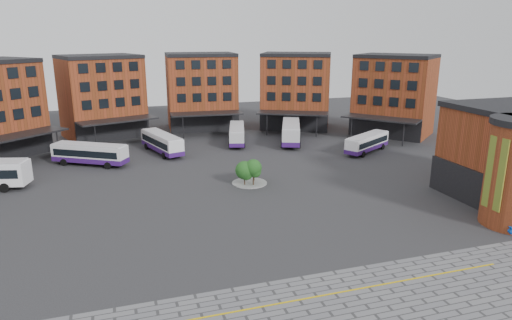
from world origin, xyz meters
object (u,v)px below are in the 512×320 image
object	(u,v)px
bus_d	(237,134)
bus_e	(291,131)
bus_c	(162,142)
bus_f	(367,143)
bus_b	(90,154)
tree_island	(250,171)

from	to	relation	value
bus_d	bus_e	world-z (taller)	bus_e
bus_c	bus_e	xyz separation A→B (m)	(22.04, 0.63, 0.24)
bus_d	bus_f	size ratio (longest dim) A/B	1.11
bus_c	bus_f	xyz separation A→B (m)	(31.06, -9.28, -0.14)
bus_b	bus_f	world-z (taller)	bus_b
bus_e	bus_f	world-z (taller)	bus_e
bus_b	bus_c	size ratio (longest dim) A/B	0.95
bus_e	tree_island	bearing A→B (deg)	-102.15
tree_island	bus_c	world-z (taller)	tree_island
bus_b	bus_d	bearing A→B (deg)	-42.43
tree_island	bus_d	size ratio (longest dim) A/B	0.40
bus_e	bus_b	bearing A→B (deg)	-150.29
tree_island	bus_b	size ratio (longest dim) A/B	0.41
bus_b	bus_d	distance (m)	24.50
tree_island	bus_f	xyz separation A→B (m)	(22.41, 9.93, -0.27)
tree_island	bus_e	size ratio (longest dim) A/B	0.34
bus_f	bus_d	bearing A→B (deg)	-154.89
bus_d	bus_e	size ratio (longest dim) A/B	0.85
bus_c	bus_b	bearing A→B (deg)	-176.73
bus_b	bus_f	xyz separation A→B (m)	(41.63, -5.41, -0.14)
tree_island	bus_e	distance (m)	23.93
bus_c	bus_f	world-z (taller)	bus_c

